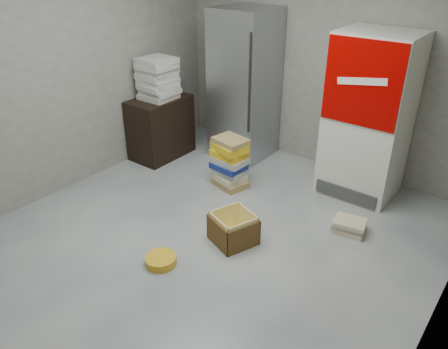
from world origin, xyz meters
name	(u,v)px	position (x,y,z in m)	size (l,w,h in m)	color
ground	(189,255)	(0.00, 0.00, 0.00)	(5.00, 5.00, 0.00)	#B2B3AE
room_shell	(180,61)	(0.00, 0.00, 1.80)	(4.04, 5.04, 2.82)	gray
steel_fridge	(244,85)	(-0.90, 2.13, 0.95)	(0.70, 0.72, 1.90)	#A4A7AC
coke_cooler	(369,117)	(0.75, 2.12, 0.90)	(0.80, 0.73, 1.80)	silver
wood_shelf	(161,127)	(-1.73, 1.40, 0.40)	(0.50, 0.80, 0.80)	black
supply_box_stack	(158,79)	(-1.72, 1.40, 1.06)	(0.44, 0.44, 0.52)	beige
phonebook_stack_main	(230,162)	(-0.49, 1.28, 0.30)	(0.46, 0.38, 0.61)	#A1824B
phonebook_stack_side	(349,226)	(1.02, 1.26, 0.07)	(0.37, 0.31, 0.14)	beige
cardboard_box	(233,230)	(0.20, 0.42, 0.12)	(0.48, 0.48, 0.30)	yellow
bucket_lid	(161,260)	(-0.11, -0.25, 0.04)	(0.28, 0.28, 0.08)	gold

